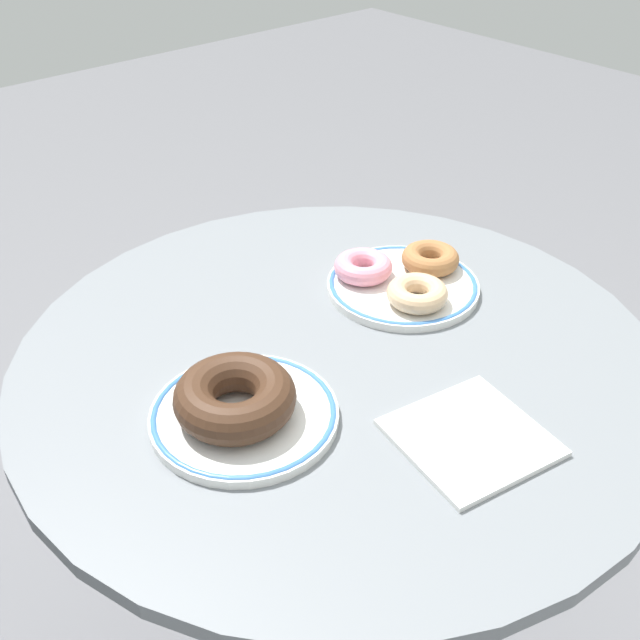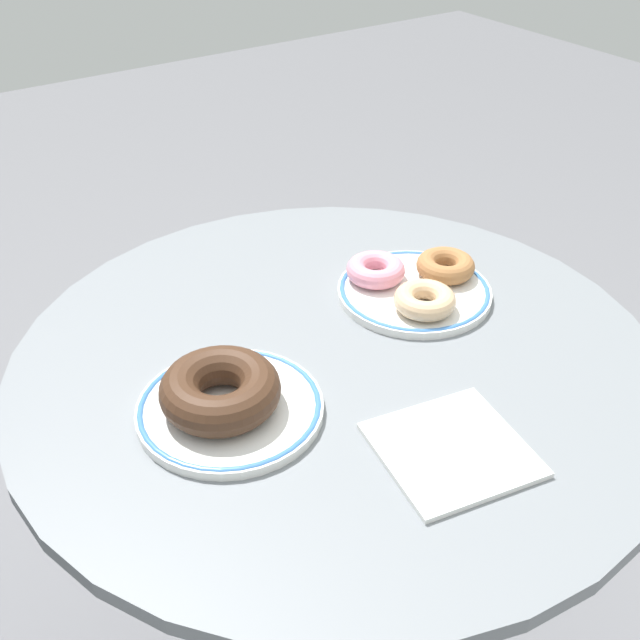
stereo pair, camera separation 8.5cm
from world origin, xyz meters
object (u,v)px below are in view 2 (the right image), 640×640
(plate_left, at_px, (230,408))
(cafe_table, at_px, (335,502))
(paper_napkin, at_px, (450,451))
(donut_cinnamon, at_px, (446,266))
(plate_right, at_px, (414,291))
(donut_pink_frosted, at_px, (376,270))
(donut_glazed, at_px, (427,302))
(donut_chocolate, at_px, (220,390))

(plate_left, bearing_deg, cafe_table, 8.39)
(cafe_table, xyz_separation_m, paper_napkin, (-0.00, -0.19, 0.25))
(cafe_table, distance_m, paper_napkin, 0.31)
(donut_cinnamon, height_order, paper_napkin, donut_cinnamon)
(cafe_table, xyz_separation_m, plate_right, (0.15, 0.04, 0.25))
(cafe_table, relative_size, plate_left, 3.91)
(donut_cinnamon, xyz_separation_m, donut_pink_frosted, (-0.08, 0.04, 0.00))
(donut_cinnamon, bearing_deg, donut_pink_frosted, 152.30)
(cafe_table, relative_size, donut_pink_frosted, 10.04)
(paper_napkin, bearing_deg, donut_cinnamon, 49.34)
(donut_glazed, bearing_deg, plate_left, -176.47)
(plate_left, bearing_deg, donut_cinnamon, 10.99)
(plate_right, bearing_deg, donut_cinnamon, 3.15)
(paper_napkin, bearing_deg, donut_chocolate, 132.02)
(donut_pink_frosted, bearing_deg, plate_right, -58.54)
(plate_right, height_order, paper_napkin, plate_right)
(cafe_table, bearing_deg, donut_chocolate, -172.78)
(cafe_table, height_order, plate_left, plate_left)
(plate_right, xyz_separation_m, donut_chocolate, (-0.30, -0.06, 0.03))
(donut_chocolate, bearing_deg, plate_right, 11.65)
(plate_left, distance_m, donut_cinnamon, 0.35)
(plate_right, bearing_deg, paper_napkin, -122.84)
(donut_glazed, bearing_deg, donut_cinnamon, 34.58)
(donut_cinnamon, xyz_separation_m, paper_napkin, (-0.20, -0.23, -0.02))
(plate_right, height_order, donut_chocolate, donut_chocolate)
(donut_cinnamon, relative_size, donut_glazed, 1.00)
(donut_cinnamon, bearing_deg, donut_chocolate, -169.57)
(donut_pink_frosted, xyz_separation_m, donut_glazed, (0.01, -0.09, 0.00))
(plate_right, relative_size, donut_glazed, 2.58)
(cafe_table, bearing_deg, donut_pink_frosted, 35.96)
(donut_chocolate, distance_m, paper_napkin, 0.23)
(plate_right, distance_m, donut_pink_frosted, 0.05)
(donut_cinnamon, height_order, donut_glazed, same)
(plate_left, distance_m, donut_chocolate, 0.03)
(plate_right, xyz_separation_m, donut_cinnamon, (0.05, 0.00, 0.02))
(donut_chocolate, bearing_deg, plate_left, -14.54)
(plate_left, bearing_deg, paper_napkin, -49.16)
(cafe_table, bearing_deg, plate_left, -171.61)
(plate_left, height_order, donut_chocolate, donut_chocolate)
(donut_chocolate, distance_m, donut_cinnamon, 0.36)
(cafe_table, bearing_deg, donut_glazed, -2.22)
(cafe_table, bearing_deg, donut_cinnamon, 12.88)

